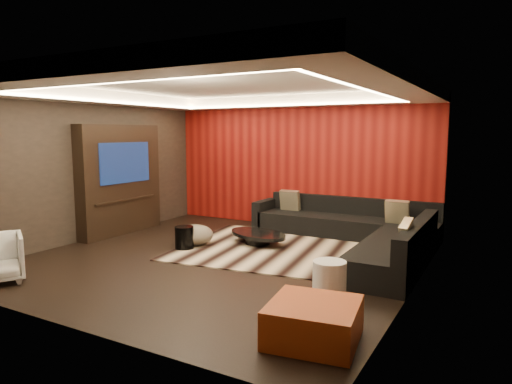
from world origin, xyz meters
The scene contains 25 objects.
floor centered at (0.00, 0.00, -0.01)m, with size 6.00×6.00×0.02m, color black.
ceiling centered at (0.00, 0.00, 2.81)m, with size 6.00×6.00×0.02m, color silver.
wall_back centered at (0.00, 3.01, 1.40)m, with size 6.00×0.02×2.80m, color black.
wall_left centered at (-3.01, 0.00, 1.40)m, with size 0.02×6.00×2.80m, color black.
wall_right centered at (3.01, 0.00, 1.40)m, with size 0.02×6.00×2.80m, color black.
red_feature_wall centered at (0.00, 2.97, 1.40)m, with size 5.98×0.05×2.78m, color #6B0C0A.
soffit_back centered at (0.00, 2.70, 2.69)m, with size 6.00×0.60×0.22m, color silver.
soffit_front centered at (0.00, -2.70, 2.69)m, with size 6.00×0.60×0.22m, color silver.
soffit_left centered at (-2.70, 0.00, 2.69)m, with size 0.60×4.80×0.22m, color silver.
soffit_right centered at (2.70, 0.00, 2.69)m, with size 0.60×4.80×0.22m, color silver.
cove_back centered at (0.00, 2.36, 2.60)m, with size 4.80×0.08×0.04m, color #FFD899.
cove_front centered at (0.00, -2.36, 2.60)m, with size 4.80×0.08×0.04m, color #FFD899.
cove_left centered at (-2.36, 0.00, 2.60)m, with size 0.08×4.80×0.04m, color #FFD899.
cove_right centered at (2.36, 0.00, 2.60)m, with size 0.08×4.80×0.04m, color #FFD899.
tv_surround centered at (-2.85, 0.60, 1.10)m, with size 0.30×2.00×2.20m, color black.
tv_screen centered at (-2.69, 0.60, 1.45)m, with size 0.04×1.30×0.80m, color black.
tv_shelf centered at (-2.69, 0.60, 0.70)m, with size 0.04×1.60×0.04m, color black.
rug centered at (0.84, 1.08, 0.01)m, with size 4.00×3.00×0.02m, color #C5AF90.
coffee_table centered at (0.05, 1.11, 0.12)m, with size 1.24×1.24×0.21m, color black.
drum_stool centered at (-0.91, 0.18, 0.22)m, with size 0.33×0.33×0.39m, color black.
striped_pouf centered at (-0.91, 0.49, 0.20)m, with size 0.66×0.66×0.36m, color #BAA990.
white_side_table centered at (2.19, -0.97, 0.25)m, with size 0.41×0.41×0.51m, color silver.
orange_ottoman centered at (2.42, -2.02, 0.19)m, with size 0.86×0.86×0.38m, color #9E4F14.
sectional_sofa centered at (1.73, 1.86, 0.26)m, with size 3.65×3.50×0.75m.
throw_pillows centered at (1.69, 1.77, 0.62)m, with size 3.12×2.69×0.50m.
Camera 1 is at (4.02, -6.04, 2.04)m, focal length 32.00 mm.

